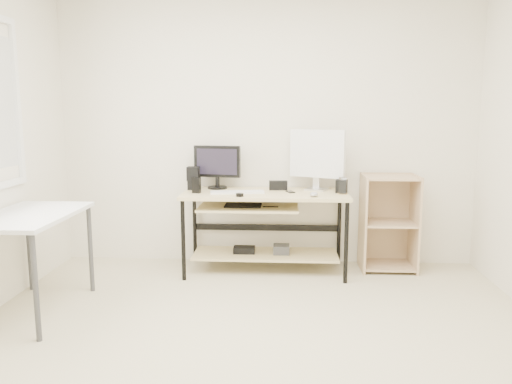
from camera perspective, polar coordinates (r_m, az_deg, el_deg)
The scene contains 16 objects.
room at distance 2.90m, azimuth -2.82°, elevation 5.92°, with size 4.01×4.01×2.62m.
desk at distance 4.60m, azimuth 0.75°, elevation -2.62°, with size 1.50×0.65×0.75m.
side_table at distance 3.98m, azimuth -24.52°, elevation -3.39°, with size 0.60×1.00×0.75m.
shelf_unit at distance 4.87m, azimuth 14.81°, elevation -3.30°, with size 0.50×0.40×0.90m.
black_monitor at distance 4.75m, azimuth -4.46°, elevation 3.20°, with size 0.45×0.19×0.41m.
white_imac at distance 4.67m, azimuth 7.02°, elevation 4.17°, with size 0.50×0.27×0.56m.
keyboard at distance 4.51m, azimuth -2.15°, elevation -0.01°, with size 0.48×0.13×0.02m, color white.
mouse at distance 4.36m, azimuth 6.63°, elevation -0.26°, with size 0.07×0.11×0.04m, color #ACACB1.
center_speaker at distance 4.69m, azimuth 2.55°, elevation 0.76°, with size 0.17×0.08×0.08m, color black.
speaker_left at distance 4.73m, azimuth -7.18°, elevation 1.64°, with size 0.11×0.11×0.22m.
speaker_right at distance 4.58m, azimuth 9.75°, elevation 0.65°, with size 0.10×0.10×0.12m, color black.
audio_controller at distance 4.53m, azimuth -6.83°, elevation 0.79°, with size 0.07×0.05×0.15m, color black.
volume_puck at distance 4.33m, azimuth -1.87°, elevation -0.33°, with size 0.07×0.07×0.03m, color black.
smartphone at distance 4.56m, azimuth 3.95°, elevation 0.02°, with size 0.06×0.11×0.01m, color black.
coaster at distance 4.53m, azimuth 9.85°, elevation -0.17°, with size 0.09×0.09×0.01m, color olive.
drinking_glass at distance 4.52m, azimuth 9.88°, elevation 0.76°, with size 0.07×0.07×0.14m, color white.
Camera 1 is at (0.17, -2.84, 1.49)m, focal length 35.00 mm.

